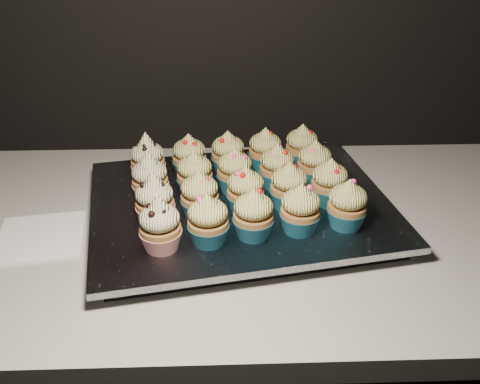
{
  "coord_description": "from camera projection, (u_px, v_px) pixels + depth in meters",
  "views": [
    {
      "loc": [
        0.18,
        0.92,
        1.41
      ],
      "look_at": [
        0.2,
        1.72,
        0.95
      ],
      "focal_mm": 40.0,
      "sensor_mm": 36.0,
      "label": 1
    }
  ],
  "objects": [
    {
      "name": "worktop",
      "position": [
        125.0,
        233.0,
        0.94
      ],
      "size": [
        2.44,
        0.64,
        0.04
      ],
      "primitive_type": "cube",
      "color": "beige",
      "rests_on": "cabinet"
    },
    {
      "name": "napkin",
      "position": [
        41.0,
        237.0,
        0.89
      ],
      "size": [
        0.16,
        0.16,
        0.0
      ],
      "primitive_type": "cube",
      "rotation": [
        0.0,
        0.0,
        0.15
      ],
      "color": "white",
      "rests_on": "worktop"
    },
    {
      "name": "baking_tray",
      "position": [
        240.0,
        211.0,
        0.94
      ],
      "size": [
        0.52,
        0.43,
        0.02
      ],
      "primitive_type": "cube",
      "rotation": [
        0.0,
        0.0,
        0.18
      ],
      "color": "black",
      "rests_on": "worktop"
    },
    {
      "name": "foil_lining",
      "position": [
        240.0,
        203.0,
        0.93
      ],
      "size": [
        0.57,
        0.48,
        0.01
      ],
      "primitive_type": "cube",
      "rotation": [
        0.0,
        0.0,
        0.18
      ],
      "color": "silver",
      "rests_on": "baking_tray"
    },
    {
      "name": "cupcake_0",
      "position": [
        160.0,
        226.0,
        0.79
      ],
      "size": [
        0.06,
        0.06,
        0.1
      ],
      "color": "red",
      "rests_on": "foil_lining"
    },
    {
      "name": "cupcake_1",
      "position": [
        208.0,
        221.0,
        0.8
      ],
      "size": [
        0.06,
        0.06,
        0.08
      ],
      "color": "#17556D",
      "rests_on": "foil_lining"
    },
    {
      "name": "cupcake_2",
      "position": [
        253.0,
        215.0,
        0.81
      ],
      "size": [
        0.06,
        0.06,
        0.08
      ],
      "color": "#17556D",
      "rests_on": "foil_lining"
    },
    {
      "name": "cupcake_3",
      "position": [
        300.0,
        210.0,
        0.83
      ],
      "size": [
        0.06,
        0.06,
        0.08
      ],
      "color": "#17556D",
      "rests_on": "foil_lining"
    },
    {
      "name": "cupcake_4",
      "position": [
        347.0,
        205.0,
        0.84
      ],
      "size": [
        0.06,
        0.06,
        0.08
      ],
      "color": "#17556D",
      "rests_on": "foil_lining"
    },
    {
      "name": "cupcake_5",
      "position": [
        155.0,
        201.0,
        0.85
      ],
      "size": [
        0.06,
        0.06,
        0.1
      ],
      "color": "red",
      "rests_on": "foil_lining"
    },
    {
      "name": "cupcake_6",
      "position": [
        200.0,
        196.0,
        0.86
      ],
      "size": [
        0.06,
        0.06,
        0.08
      ],
      "color": "#17556D",
      "rests_on": "foil_lining"
    },
    {
      "name": "cupcake_7",
      "position": [
        246.0,
        191.0,
        0.88
      ],
      "size": [
        0.06,
        0.06,
        0.08
      ],
      "color": "#17556D",
      "rests_on": "foil_lining"
    },
    {
      "name": "cupcake_8",
      "position": [
        289.0,
        187.0,
        0.89
      ],
      "size": [
        0.06,
        0.06,
        0.08
      ],
      "color": "#17556D",
      "rests_on": "foil_lining"
    },
    {
      "name": "cupcake_9",
      "position": [
        329.0,
        183.0,
        0.9
      ],
      "size": [
        0.06,
        0.06,
        0.08
      ],
      "color": "#17556D",
      "rests_on": "foil_lining"
    },
    {
      "name": "cupcake_10",
      "position": [
        150.0,
        179.0,
        0.91
      ],
      "size": [
        0.06,
        0.06,
        0.1
      ],
      "color": "red",
      "rests_on": "foil_lining"
    },
    {
      "name": "cupcake_11",
      "position": [
        195.0,
        175.0,
        0.93
      ],
      "size": [
        0.06,
        0.06,
        0.08
      ],
      "color": "#17556D",
      "rests_on": "foil_lining"
    },
    {
      "name": "cupcake_12",
      "position": [
        235.0,
        171.0,
        0.94
      ],
      "size": [
        0.06,
        0.06,
        0.08
      ],
      "color": "#17556D",
      "rests_on": "foil_lining"
    },
    {
      "name": "cupcake_13",
      "position": [
        277.0,
        167.0,
        0.95
      ],
      "size": [
        0.06,
        0.06,
        0.08
      ],
      "color": "#17556D",
      "rests_on": "foil_lining"
    },
    {
      "name": "cupcake_14",
      "position": [
        314.0,
        163.0,
        0.96
      ],
      "size": [
        0.06,
        0.06,
        0.08
      ],
      "color": "#17556D",
      "rests_on": "foil_lining"
    },
    {
      "name": "cupcake_15",
      "position": [
        148.0,
        160.0,
        0.97
      ],
      "size": [
        0.06,
        0.06,
        0.1
      ],
      "color": "red",
      "rests_on": "foil_lining"
    },
    {
      "name": "cupcake_16",
      "position": [
        189.0,
        157.0,
        0.99
      ],
      "size": [
        0.06,
        0.06,
        0.08
      ],
      "color": "#17556D",
      "rests_on": "foil_lining"
    },
    {
      "name": "cupcake_17",
      "position": [
        228.0,
        154.0,
        1.0
      ],
      "size": [
        0.06,
        0.06,
        0.08
      ],
      "color": "#17556D",
      "rests_on": "foil_lining"
    },
    {
      "name": "cupcake_18",
      "position": [
        265.0,
        150.0,
        1.01
      ],
      "size": [
        0.06,
        0.06,
        0.08
      ],
      "color": "#17556D",
      "rests_on": "foil_lining"
    },
    {
      "name": "cupcake_19",
      "position": [
        302.0,
        146.0,
        1.03
      ],
      "size": [
        0.06,
        0.06,
        0.08
      ],
      "color": "#17556D",
      "rests_on": "foil_lining"
    }
  ]
}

